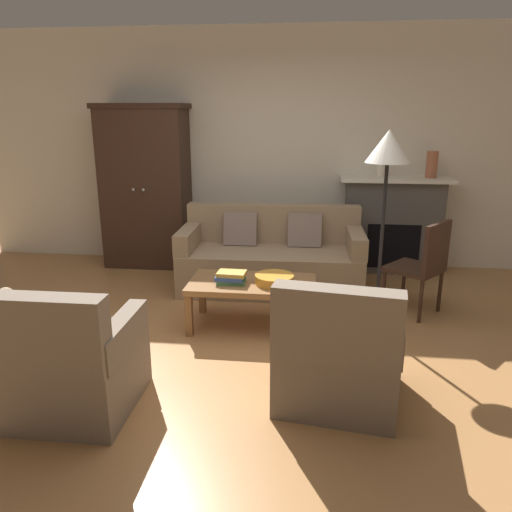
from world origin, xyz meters
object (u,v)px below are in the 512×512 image
object	(u,v)px
armoire	(146,187)
armchair_near_left	(69,365)
mantel_vase_terracotta	(432,164)
armchair_near_right	(338,357)
fireplace	(392,224)
dog	(0,312)
book_stack	(231,277)
mantel_vase_cream	(381,167)
fruit_bowl	(274,279)
coffee_table	(252,287)
floor_lamp	(388,159)
side_chair_wooden	(423,262)
couch	(271,259)

from	to	relation	value
armoire	armchair_near_left	distance (m)	3.26
mantel_vase_terracotta	armchair_near_right	xyz separation A→B (m)	(-1.12, -2.90, -0.95)
fireplace	armchair_near_left	distance (m)	4.05
mantel_vase_terracotta	dog	xyz separation A→B (m)	(-3.88, -2.30, -1.02)
book_stack	mantel_vase_cream	distance (m)	2.47
fruit_bowl	armchair_near_left	xyz separation A→B (m)	(-1.18, -1.39, -0.14)
book_stack	mantel_vase_cream	world-z (taller)	mantel_vase_cream
fireplace	fruit_bowl	distance (m)	2.22
fruit_bowl	book_stack	world-z (taller)	book_stack
dog	mantel_vase_terracotta	bearing A→B (deg)	30.61
armchair_near_left	dog	world-z (taller)	armchair_near_left
coffee_table	dog	distance (m)	2.12
fireplace	coffee_table	bearing A→B (deg)	-128.58
fireplace	armchair_near_left	bearing A→B (deg)	-126.94
book_stack	dog	world-z (taller)	book_stack
mantel_vase_terracotta	floor_lamp	xyz separation A→B (m)	(-0.74, -1.74, 0.22)
side_chair_wooden	mantel_vase_terracotta	bearing A→B (deg)	77.83
armchair_near_right	dog	size ratio (longest dim) A/B	1.59
book_stack	floor_lamp	world-z (taller)	floor_lamp
fruit_bowl	armoire	bearing A→B (deg)	134.06
book_stack	dog	size ratio (longest dim) A/B	0.47
fireplace	dog	bearing A→B (deg)	-146.54
fireplace	mantel_vase_terracotta	world-z (taller)	mantel_vase_terracotta
book_stack	armchair_near_left	size ratio (longest dim) A/B	0.30
side_chair_wooden	armoire	bearing A→B (deg)	157.25
floor_lamp	dog	distance (m)	3.43
fireplace	mantel_vase_terracotta	size ratio (longest dim) A/B	4.23
floor_lamp	coffee_table	bearing A→B (deg)	-177.48
book_stack	side_chair_wooden	size ratio (longest dim) A/B	0.29
couch	dog	xyz separation A→B (m)	(-2.14, -1.54, -0.07)
couch	mantel_vase_terracotta	distance (m)	2.13
armoire	armchair_near_right	world-z (taller)	armoire
armchair_near_left	dog	size ratio (longest dim) A/B	1.59
coffee_table	mantel_vase_terracotta	bearing A→B (deg)	44.50
fruit_bowl	side_chair_wooden	size ratio (longest dim) A/B	0.38
couch	side_chair_wooden	xyz separation A→B (m)	(1.46, -0.58, 0.19)
side_chair_wooden	floor_lamp	bearing A→B (deg)	-137.78
fruit_bowl	couch	bearing A→B (deg)	96.26
couch	armchair_near_right	size ratio (longest dim) A/B	2.20
armchair_near_right	floor_lamp	bearing A→B (deg)	71.72
fireplace	floor_lamp	world-z (taller)	floor_lamp
coffee_table	floor_lamp	world-z (taller)	floor_lamp
book_stack	mantel_vase_terracotta	size ratio (longest dim) A/B	0.88
dog	mantel_vase_cream	bearing A→B (deg)	34.65
mantel_vase_cream	dog	size ratio (longest dim) A/B	0.42
couch	mantel_vase_terracotta	xyz separation A→B (m)	(1.74, 0.76, 0.95)
mantel_vase_terracotta	armchair_near_left	xyz separation A→B (m)	(-2.81, -3.21, -0.95)
armoire	mantel_vase_terracotta	size ratio (longest dim) A/B	6.49
mantel_vase_cream	side_chair_wooden	world-z (taller)	mantel_vase_cream
armoire	side_chair_wooden	distance (m)	3.33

